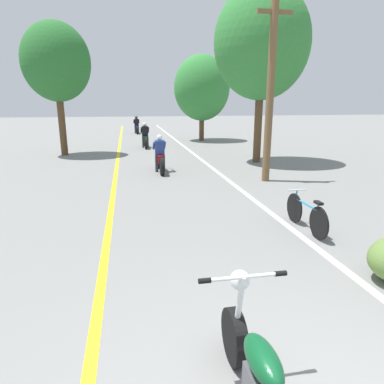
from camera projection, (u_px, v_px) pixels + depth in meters
lane_stripe_center at (117, 166)px, 13.96m from camera, size 0.14×48.00×0.01m
lane_stripe_edge at (206, 163)px, 14.62m from camera, size 0.14×48.00×0.01m
utility_pole at (270, 88)px, 10.60m from camera, size 1.10×0.24×5.70m
roadside_tree_right_near at (262, 43)px, 13.60m from camera, size 3.87×3.49×7.04m
roadside_tree_right_far at (202, 88)px, 22.17m from camera, size 3.63×3.26×5.48m
roadside_tree_left at (56, 62)px, 15.68m from camera, size 3.10×2.79×6.08m
motorcycle_foreground at (260, 375)px, 2.75m from camera, size 0.82×1.96×1.06m
motorcycle_rider_lead at (160, 158)px, 12.70m from camera, size 0.50×2.04×1.37m
motorcycle_rider_mid at (145, 138)px, 19.39m from camera, size 0.50×1.99×1.42m
motorcycle_rider_far at (137, 127)px, 27.95m from camera, size 0.50×2.10×1.41m
bicycle_parked at (306, 214)px, 6.91m from camera, size 0.44×1.62×0.74m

